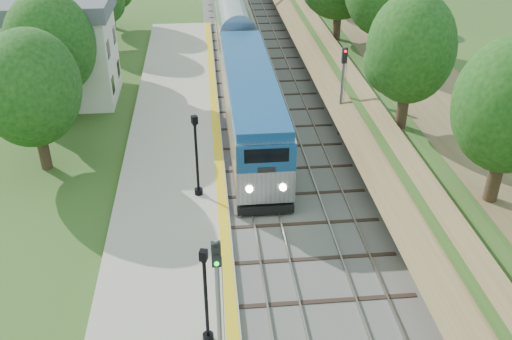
{
  "coord_description": "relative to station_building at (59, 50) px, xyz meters",
  "views": [
    {
      "loc": [
        -3.03,
        -13.77,
        17.98
      ],
      "look_at": [
        -0.5,
        12.4,
        2.8
      ],
      "focal_mm": 40.0,
      "sensor_mm": 36.0,
      "label": 1
    }
  ],
  "objects": [
    {
      "name": "signal_farside",
      "position": [
        20.2,
        -8.53,
        -0.09
      ],
      "size": [
        0.35,
        0.28,
        6.36
      ],
      "color": "slate",
      "rests_on": "ground"
    },
    {
      "name": "yellow_stripe",
      "position": [
        11.65,
        -14.0,
        -3.7
      ],
      "size": [
        0.55,
        68.0,
        0.01
      ],
      "primitive_type": "cube",
      "color": "gold",
      "rests_on": "platform"
    },
    {
      "name": "trees_behind_platform",
      "position": [
        2.83,
        -9.33,
        0.44
      ],
      "size": [
        7.82,
        53.32,
        7.21
      ],
      "color": "#332316",
      "rests_on": "ground"
    },
    {
      "name": "lamppost_far",
      "position": [
        10.36,
        -15.84,
        -1.52
      ],
      "size": [
        0.49,
        0.49,
        4.91
      ],
      "color": "black",
      "rests_on": "platform"
    },
    {
      "name": "platform",
      "position": [
        8.8,
        -14.0,
        -3.9
      ],
      "size": [
        6.4,
        68.0,
        0.38
      ],
      "primitive_type": "cube",
      "color": "#AF9F8D",
      "rests_on": "ground"
    },
    {
      "name": "lamppost_mid",
      "position": [
        10.64,
        -27.02,
        -1.67
      ],
      "size": [
        0.45,
        0.45,
        4.57
      ],
      "color": "black",
      "rests_on": "platform"
    },
    {
      "name": "trackbed",
      "position": [
        16.0,
        30.0,
        -4.02
      ],
      "size": [
        9.5,
        170.0,
        0.28
      ],
      "color": "#4C4944",
      "rests_on": "ground"
    },
    {
      "name": "signal_platform",
      "position": [
        11.1,
        -28.08,
        -0.14
      ],
      "size": [
        0.34,
        0.27,
        5.81
      ],
      "color": "slate",
      "rests_on": "platform"
    },
    {
      "name": "station_building",
      "position": [
        0.0,
        0.0,
        0.0
      ],
      "size": [
        8.6,
        6.6,
        8.0
      ],
      "color": "white",
      "rests_on": "ground"
    }
  ]
}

